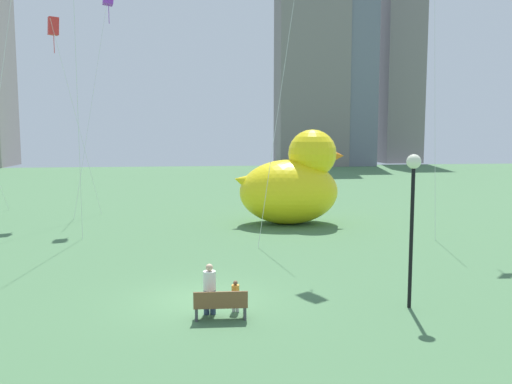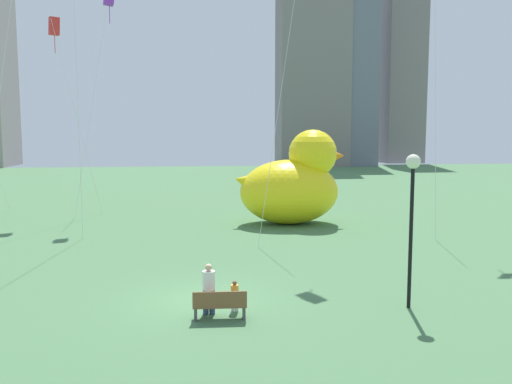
{
  "view_description": "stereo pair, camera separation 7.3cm",
  "coord_description": "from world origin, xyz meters",
  "px_view_note": "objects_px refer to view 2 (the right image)",
  "views": [
    {
      "loc": [
        -0.52,
        -17.54,
        5.58
      ],
      "look_at": [
        2.64,
        6.18,
        2.89
      ],
      "focal_mm": 37.81,
      "sensor_mm": 36.0,
      "label": 1
    },
    {
      "loc": [
        -0.45,
        -17.55,
        5.58
      ],
      "look_at": [
        2.64,
        6.18,
        2.89
      ],
      "focal_mm": 37.81,
      "sensor_mm": 36.0,
      "label": 2
    }
  ],
  "objects_px": {
    "park_bench": "(220,304)",
    "giant_inflatable_duck": "(293,184)",
    "person_adult": "(209,286)",
    "person_child": "(235,295)",
    "kite_red": "(54,28)",
    "lamppost": "(412,193)"
  },
  "relations": [
    {
      "from": "park_bench",
      "to": "person_adult",
      "type": "relative_size",
      "value": 1.03
    },
    {
      "from": "park_bench",
      "to": "lamppost",
      "type": "relative_size",
      "value": 0.33
    },
    {
      "from": "person_adult",
      "to": "giant_inflatable_duck",
      "type": "relative_size",
      "value": 0.23
    },
    {
      "from": "lamppost",
      "to": "kite_red",
      "type": "xyz_separation_m",
      "value": [
        -15.22,
        20.97,
        8.54
      ]
    },
    {
      "from": "park_bench",
      "to": "person_adult",
      "type": "distance_m",
      "value": 0.75
    },
    {
      "from": "person_child",
      "to": "kite_red",
      "type": "xyz_separation_m",
      "value": [
        -9.69,
        20.63,
        11.67
      ]
    },
    {
      "from": "person_adult",
      "to": "kite_red",
      "type": "distance_m",
      "value": 25.27
    },
    {
      "from": "person_adult",
      "to": "kite_red",
      "type": "height_order",
      "value": "kite_red"
    },
    {
      "from": "person_child",
      "to": "park_bench",
      "type": "bearing_deg",
      "value": -126.5
    },
    {
      "from": "giant_inflatable_duck",
      "to": "lamppost",
      "type": "relative_size",
      "value": 1.41
    },
    {
      "from": "park_bench",
      "to": "giant_inflatable_duck",
      "type": "bearing_deg",
      "value": 71.45
    },
    {
      "from": "person_child",
      "to": "lamppost",
      "type": "distance_m",
      "value": 6.36
    },
    {
      "from": "kite_red",
      "to": "person_child",
      "type": "bearing_deg",
      "value": -64.84
    },
    {
      "from": "giant_inflatable_duck",
      "to": "lamppost",
      "type": "height_order",
      "value": "giant_inflatable_duck"
    },
    {
      "from": "person_adult",
      "to": "person_child",
      "type": "xyz_separation_m",
      "value": [
        0.81,
        0.13,
        -0.32
      ]
    },
    {
      "from": "park_bench",
      "to": "person_child",
      "type": "bearing_deg",
      "value": 53.5
    },
    {
      "from": "giant_inflatable_duck",
      "to": "lamppost",
      "type": "xyz_separation_m",
      "value": [
        0.56,
        -15.99,
        1.24
      ]
    },
    {
      "from": "giant_inflatable_duck",
      "to": "kite_red",
      "type": "distance_m",
      "value": 18.32
    },
    {
      "from": "lamppost",
      "to": "kite_red",
      "type": "distance_m",
      "value": 27.28
    },
    {
      "from": "person_adult",
      "to": "giant_inflatable_duck",
      "type": "bearing_deg",
      "value": 69.88
    },
    {
      "from": "person_adult",
      "to": "person_child",
      "type": "relative_size",
      "value": 1.59
    },
    {
      "from": "person_child",
      "to": "kite_red",
      "type": "distance_m",
      "value": 25.61
    }
  ]
}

